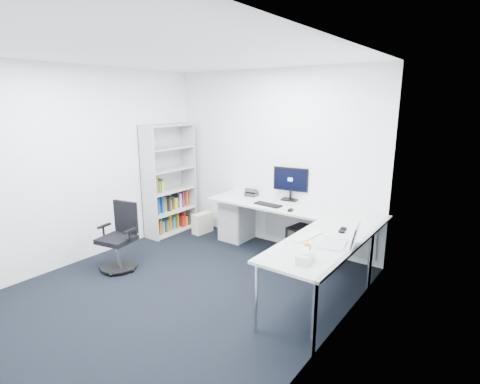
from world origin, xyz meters
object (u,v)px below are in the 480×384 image
Objects in this scene: bookshelf at (169,180)px; monitor at (290,184)px; task_chair at (117,238)px; l_desk at (278,238)px; laptop at (333,233)px.

monitor is (1.99, 0.58, 0.09)m from bookshelf.
monitor is at bearing 43.52° from task_chair.
l_desk is 2.24m from bookshelf.
bookshelf is 4.99× the size of laptop.
l_desk is 1.36m from laptop.
bookshelf is (-2.17, 0.05, 0.55)m from l_desk.
monitor is at bearing 121.38° from laptop.
monitor is (1.48, 2.05, 0.56)m from task_chair.
laptop is at bearing -33.27° from l_desk.
bookshelf is at bearing 98.59° from task_chair.
bookshelf is at bearing -172.35° from monitor.
laptop is (2.72, 0.73, 0.44)m from task_chair.
bookshelf reaches higher than laptop.
task_chair is 2.44× the size of laptop.
laptop is at bearing 4.24° from task_chair.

